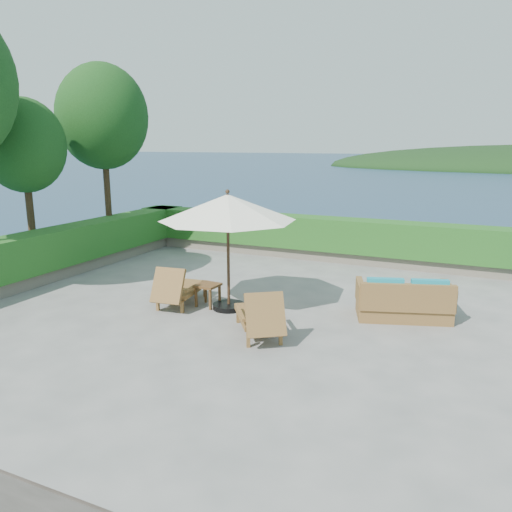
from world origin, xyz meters
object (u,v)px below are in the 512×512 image
at_px(lounge_left, 179,288).
at_px(wicker_loveseat, 404,302).
at_px(lounge_right, 260,315).
at_px(side_table, 208,288).
at_px(patio_umbrella, 228,209).

relative_size(lounge_left, wicker_loveseat, 0.83).
height_order(lounge_right, side_table, lounge_right).
xyz_separation_m(lounge_left, side_table, (0.62, 0.22, 0.02)).
bearing_deg(wicker_loveseat, side_table, 175.56).
distance_m(lounge_right, side_table, 2.15).
height_order(patio_umbrella, lounge_left, patio_umbrella).
relative_size(lounge_right, wicker_loveseat, 0.86).
relative_size(patio_umbrella, wicker_loveseat, 1.71).
xyz_separation_m(side_table, wicker_loveseat, (4.17, 0.99, -0.06)).
bearing_deg(wicker_loveseat, lounge_right, -155.36).
relative_size(lounge_left, side_table, 3.39).
height_order(patio_umbrella, lounge_right, patio_umbrella).
bearing_deg(wicker_loveseat, lounge_left, 176.37).
distance_m(side_table, wicker_loveseat, 4.28).
bearing_deg(side_table, wicker_loveseat, 13.30).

